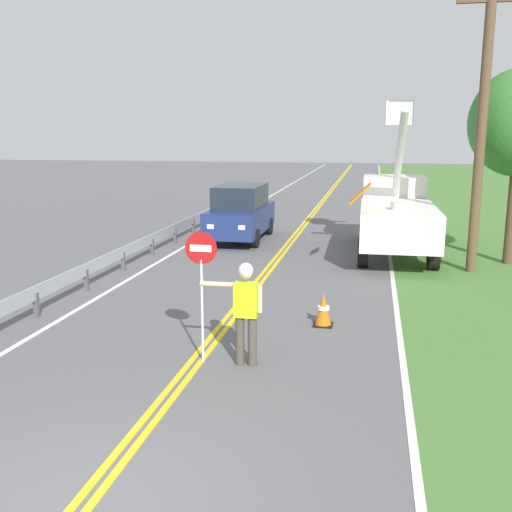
% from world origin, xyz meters
% --- Properties ---
extents(centerline_yellow_left, '(0.11, 110.00, 0.01)m').
position_xyz_m(centerline_yellow_left, '(-0.09, 20.00, 0.01)').
color(centerline_yellow_left, yellow).
rests_on(centerline_yellow_left, ground).
extents(centerline_yellow_right, '(0.11, 110.00, 0.01)m').
position_xyz_m(centerline_yellow_right, '(0.09, 20.00, 0.01)').
color(centerline_yellow_right, yellow).
rests_on(centerline_yellow_right, ground).
extents(edge_line_right, '(0.12, 110.00, 0.01)m').
position_xyz_m(edge_line_right, '(3.60, 20.00, 0.01)').
color(edge_line_right, silver).
rests_on(edge_line_right, ground).
extents(edge_line_left, '(0.12, 110.00, 0.01)m').
position_xyz_m(edge_line_left, '(-3.60, 20.00, 0.01)').
color(edge_line_left, silver).
rests_on(edge_line_left, ground).
extents(flagger_worker, '(1.09, 0.25, 1.83)m').
position_xyz_m(flagger_worker, '(0.89, 4.31, 1.05)').
color(flagger_worker, '#474238').
rests_on(flagger_worker, ground).
extents(stop_sign_paddle, '(0.56, 0.04, 2.33)m').
position_xyz_m(stop_sign_paddle, '(0.12, 4.29, 1.71)').
color(stop_sign_paddle, silver).
rests_on(stop_sign_paddle, ground).
extents(utility_bucket_truck, '(2.67, 6.84, 5.07)m').
position_xyz_m(utility_bucket_truck, '(3.74, 15.04, 1.40)').
color(utility_bucket_truck, white).
rests_on(utility_bucket_truck, ground).
extents(oncoming_suv_nearest, '(1.93, 4.61, 2.10)m').
position_xyz_m(oncoming_suv_nearest, '(-1.93, 16.25, 1.06)').
color(oncoming_suv_nearest, navy).
rests_on(oncoming_suv_nearest, ground).
extents(utility_pole_near, '(1.80, 0.28, 8.09)m').
position_xyz_m(utility_pole_near, '(5.87, 12.48, 4.23)').
color(utility_pole_near, brown).
rests_on(utility_pole_near, ground).
extents(traffic_cone_lead, '(0.40, 0.40, 0.70)m').
position_xyz_m(traffic_cone_lead, '(2.04, 6.70, 0.34)').
color(traffic_cone_lead, orange).
rests_on(traffic_cone_lead, ground).
extents(guardrail_left_shoulder, '(0.10, 32.00, 0.71)m').
position_xyz_m(guardrail_left_shoulder, '(-4.20, 16.31, 0.52)').
color(guardrail_left_shoulder, '#9EA0A3').
rests_on(guardrail_left_shoulder, ground).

